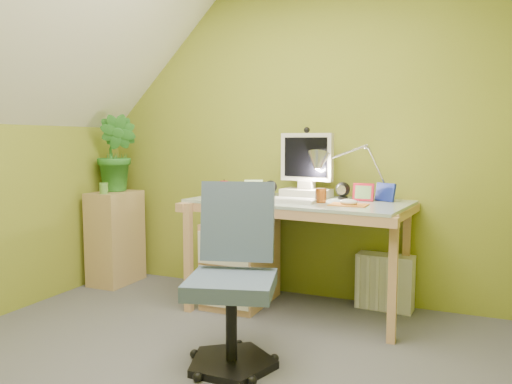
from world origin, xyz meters
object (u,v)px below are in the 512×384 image
at_px(monitor, 307,159).
at_px(side_ledge, 116,237).
at_px(radiator, 385,282).
at_px(task_chair, 231,283).
at_px(potted_plant, 117,153).
at_px(desk_lamp, 370,160).
at_px(desk, 298,256).

xyz_separation_m(monitor, side_ledge, (-1.62, -0.13, -0.67)).
bearing_deg(radiator, task_chair, -111.84).
bearing_deg(potted_plant, monitor, 2.73).
distance_m(desk_lamp, potted_plant, 2.07).
distance_m(monitor, desk_lamp, 0.45).
relative_size(monitor, side_ledge, 0.71).
bearing_deg(task_chair, desk, 72.09).
relative_size(desk_lamp, side_ledge, 0.72).
distance_m(desk, monitor, 0.69).
xyz_separation_m(desk_lamp, side_ledge, (-2.07, -0.13, -0.67)).
xyz_separation_m(monitor, desk_lamp, (0.45, 0.00, 0.00)).
height_order(monitor, desk_lamp, desk_lamp).
height_order(monitor, potted_plant, potted_plant).
bearing_deg(task_chair, radiator, 48.85).
height_order(desk, radiator, desk).
distance_m(potted_plant, radiator, 2.36).
distance_m(desk, radiator, 0.65).
height_order(desk_lamp, side_ledge, desk_lamp).
height_order(desk, task_chair, task_chair).
distance_m(monitor, side_ledge, 1.76).
bearing_deg(desk_lamp, monitor, -172.86).
xyz_separation_m(desk, monitor, (0.00, 0.18, 0.66)).
height_order(potted_plant, task_chair, potted_plant).
bearing_deg(desk, monitor, 96.00).
bearing_deg(monitor, desk, -86.64).
bearing_deg(side_ledge, potted_plant, 90.00).
xyz_separation_m(desk_lamp, potted_plant, (-2.07, -0.08, 0.03)).
height_order(desk, desk_lamp, desk_lamp).
relative_size(desk, task_chair, 1.60).
relative_size(monitor, potted_plant, 0.86).
distance_m(desk, desk_lamp, 0.82).
relative_size(desk_lamp, task_chair, 0.60).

